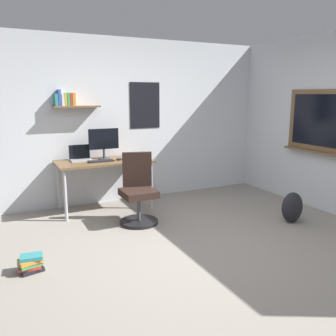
{
  "coord_description": "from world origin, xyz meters",
  "views": [
    {
      "loc": [
        -1.96,
        -3.07,
        1.72
      ],
      "look_at": [
        -0.11,
        0.71,
        0.85
      ],
      "focal_mm": 37.96,
      "sensor_mm": 36.0,
      "label": 1
    }
  ],
  "objects": [
    {
      "name": "coffee_mug",
      "position": [
        0.07,
        2.0,
        0.81
      ],
      "size": [
        0.08,
        0.08,
        0.09
      ],
      "primitive_type": "cylinder",
      "color": "#334CA5",
      "rests_on": "desk"
    },
    {
      "name": "keyboard",
      "position": [
        -0.6,
        1.95,
        0.77
      ],
      "size": [
        0.37,
        0.13,
        0.02
      ],
      "primitive_type": "cube",
      "color": "black",
      "rests_on": "desk"
    },
    {
      "name": "book_stack_on_floor",
      "position": [
        -1.76,
        0.43,
        0.09
      ],
      "size": [
        0.25,
        0.2,
        0.17
      ],
      "color": "black",
      "rests_on": "ground"
    },
    {
      "name": "laptop",
      "position": [
        -0.85,
        2.19,
        0.81
      ],
      "size": [
        0.31,
        0.21,
        0.23
      ],
      "color": "#ADAFB5",
      "rests_on": "desk"
    },
    {
      "name": "desk",
      "position": [
        -0.53,
        2.03,
        0.68
      ],
      "size": [
        1.4,
        0.67,
        0.76
      ],
      "color": "brown",
      "rests_on": "ground"
    },
    {
      "name": "computer_mouse",
      "position": [
        -0.32,
        1.95,
        0.78
      ],
      "size": [
        0.1,
        0.06,
        0.03
      ],
      "primitive_type": "ellipsoid",
      "color": "#262628",
      "rests_on": "desk"
    },
    {
      "name": "ground_plane",
      "position": [
        0.0,
        0.0,
        0.0
      ],
      "size": [
        5.2,
        5.2,
        0.0
      ],
      "primitive_type": "plane",
      "color": "gray",
      "rests_on": "ground"
    },
    {
      "name": "monitor_primary",
      "position": [
        -0.5,
        2.14,
        1.03
      ],
      "size": [
        0.46,
        0.17,
        0.46
      ],
      "color": "#38383D",
      "rests_on": "desk"
    },
    {
      "name": "office_chair",
      "position": [
        -0.28,
        1.29,
        0.41
      ],
      "size": [
        0.52,
        0.54,
        0.95
      ],
      "color": "black",
      "rests_on": "ground"
    },
    {
      "name": "wall_back",
      "position": [
        -0.01,
        2.45,
        1.3
      ],
      "size": [
        5.0,
        0.3,
        2.6
      ],
      "color": "silver",
      "rests_on": "ground"
    },
    {
      "name": "backpack",
      "position": [
        1.61,
        0.36,
        0.21
      ],
      "size": [
        0.32,
        0.22,
        0.42
      ],
      "primitive_type": "ellipsoid",
      "color": "#232328",
      "rests_on": "ground"
    }
  ]
}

